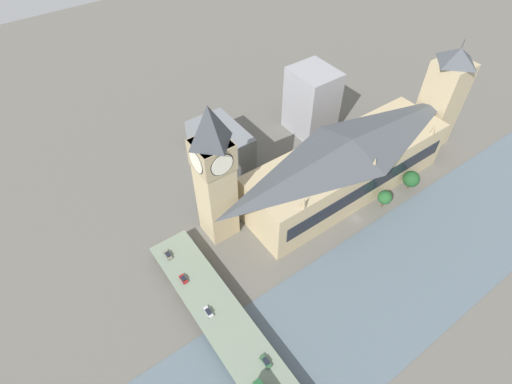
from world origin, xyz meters
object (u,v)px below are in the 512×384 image
clock_tower (214,172)px  car_southbound_mid (168,255)px  parliament_hall (347,165)px  road_bridge (262,376)px  car_northbound_mid (183,279)px  car_northbound_lead (266,362)px  victoria_tower (442,98)px  car_northbound_tail (208,312)px

clock_tower → car_southbound_mid: (-3.33, 25.64, -27.79)m
parliament_hall → road_bridge: (-47.74, 81.99, -10.38)m
car_northbound_mid → road_bridge: bearing=-175.2°
clock_tower → road_bridge: clock_tower is taller
car_northbound_lead → car_southbound_mid: (55.12, 6.72, 0.00)m
parliament_hall → victoria_tower: (0.06, -61.47, 11.24)m
parliament_hall → car_northbound_lead: (-45.38, 78.77, -8.60)m
clock_tower → car_northbound_mid: bearing=122.3°
victoria_tower → car_southbound_mid: bearing=86.2°
parliament_hall → car_northbound_tail: (-19.99, 84.94, -8.64)m
car_northbound_tail → car_northbound_mid: bearing=2.7°
car_northbound_mid → car_northbound_lead: bearing=-170.6°
parliament_hall → road_bridge: bearing=120.2°
clock_tower → car_northbound_lead: size_ratio=13.81×
clock_tower → victoria_tower: size_ratio=1.13×
car_northbound_mid → car_northbound_tail: (-16.69, -0.77, -0.03)m
parliament_hall → victoria_tower: 62.49m
clock_tower → car_northbound_lead: (-58.45, 18.91, -27.79)m
clock_tower → road_bridge: size_ratio=0.49×
parliament_hall → victoria_tower: bearing=-89.9°
road_bridge → car_northbound_mid: car_northbound_mid is taller
parliament_hall → car_southbound_mid: bearing=83.5°
parliament_hall → clock_tower: 64.20m
victoria_tower → road_bridge: 152.75m
clock_tower → car_southbound_mid: 37.95m
car_northbound_tail → clock_tower: bearing=-37.2°
car_northbound_lead → car_northbound_mid: size_ratio=1.12×
victoria_tower → road_bridge: victoria_tower is taller
car_northbound_lead → car_northbound_tail: bearing=13.7°
victoria_tower → car_southbound_mid: 148.62m
car_northbound_mid → car_northbound_tail: car_northbound_mid is taller
road_bridge → car_northbound_tail: 27.96m
clock_tower → road_bridge: 71.14m
car_northbound_mid → car_southbound_mid: car_southbound_mid is taller
parliament_hall → clock_tower: bearing=77.7°
car_northbound_tail → car_southbound_mid: 29.73m
road_bridge → parliament_hall: bearing=-59.8°
car_northbound_mid → parliament_hall: bearing=-87.8°
car_northbound_mid → car_northbound_tail: bearing=-177.3°
car_northbound_lead → car_northbound_mid: (42.08, 6.94, -0.00)m
road_bridge → car_southbound_mid: size_ratio=27.95×
clock_tower → parliament_hall: bearing=-102.3°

